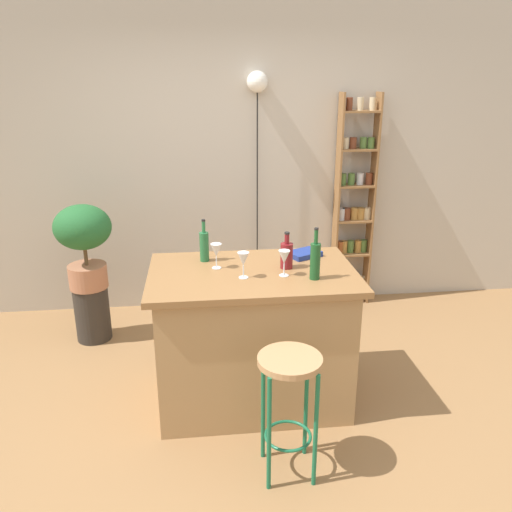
{
  "coord_description": "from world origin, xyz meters",
  "views": [
    {
      "loc": [
        -0.32,
        -2.72,
        2.1
      ],
      "look_at": [
        0.05,
        0.55,
        0.94
      ],
      "focal_mm": 36.07,
      "sensor_mm": 36.0,
      "label": 1
    }
  ],
  "objects_px": {
    "bar_stool": "(289,388)",
    "wine_glass_left": "(216,251)",
    "plant_stool": "(92,313)",
    "bottle_soda_blue": "(287,255)",
    "bottle_spirits_clear": "(315,260)",
    "wine_glass_center": "(243,260)",
    "spice_shelf": "(354,203)",
    "bottle_sauce_amber": "(204,245)",
    "cookbook": "(304,254)",
    "pendant_globe_light": "(257,88)",
    "potted_plant": "(84,238)",
    "wine_glass_right": "(284,258)"
  },
  "relations": [
    {
      "from": "plant_stool",
      "to": "potted_plant",
      "type": "relative_size",
      "value": 0.68
    },
    {
      "from": "bottle_spirits_clear",
      "to": "plant_stool",
      "type": "bearing_deg",
      "value": 144.12
    },
    {
      "from": "bar_stool",
      "to": "wine_glass_left",
      "type": "distance_m",
      "value": 1.01
    },
    {
      "from": "bottle_soda_blue",
      "to": "bar_stool",
      "type": "bearing_deg",
      "value": -97.92
    },
    {
      "from": "spice_shelf",
      "to": "plant_stool",
      "type": "relative_size",
      "value": 4.22
    },
    {
      "from": "bottle_spirits_clear",
      "to": "pendant_globe_light",
      "type": "distance_m",
      "value": 1.96
    },
    {
      "from": "wine_glass_left",
      "to": "cookbook",
      "type": "distance_m",
      "value": 0.63
    },
    {
      "from": "cookbook",
      "to": "wine_glass_center",
      "type": "bearing_deg",
      "value": -168.65
    },
    {
      "from": "bar_stool",
      "to": "wine_glass_center",
      "type": "xyz_separation_m",
      "value": [
        -0.19,
        0.61,
        0.51
      ]
    },
    {
      "from": "wine_glass_right",
      "to": "pendant_globe_light",
      "type": "relative_size",
      "value": 0.08
    },
    {
      "from": "bottle_sauce_amber",
      "to": "wine_glass_center",
      "type": "height_order",
      "value": "bottle_sauce_amber"
    },
    {
      "from": "bar_stool",
      "to": "pendant_globe_light",
      "type": "bearing_deg",
      "value": 87.72
    },
    {
      "from": "bottle_sauce_amber",
      "to": "cookbook",
      "type": "height_order",
      "value": "bottle_sauce_amber"
    },
    {
      "from": "cookbook",
      "to": "bar_stool",
      "type": "bearing_deg",
      "value": -131.83
    },
    {
      "from": "spice_shelf",
      "to": "wine_glass_right",
      "type": "relative_size",
      "value": 11.99
    },
    {
      "from": "plant_stool",
      "to": "bottle_sauce_amber",
      "type": "bearing_deg",
      "value": -38.91
    },
    {
      "from": "potted_plant",
      "to": "bar_stool",
      "type": "bearing_deg",
      "value": -51.48
    },
    {
      "from": "bar_stool",
      "to": "bottle_sauce_amber",
      "type": "bearing_deg",
      "value": 113.73
    },
    {
      "from": "bottle_spirits_clear",
      "to": "wine_glass_center",
      "type": "distance_m",
      "value": 0.43
    },
    {
      "from": "bottle_sauce_amber",
      "to": "pendant_globe_light",
      "type": "xyz_separation_m",
      "value": [
        0.5,
        1.31,
        0.96
      ]
    },
    {
      "from": "bottle_soda_blue",
      "to": "pendant_globe_light",
      "type": "bearing_deg",
      "value": 90.56
    },
    {
      "from": "cookbook",
      "to": "pendant_globe_light",
      "type": "xyz_separation_m",
      "value": [
        -0.17,
        1.3,
        1.05
      ]
    },
    {
      "from": "bottle_spirits_clear",
      "to": "wine_glass_left",
      "type": "relative_size",
      "value": 1.97
    },
    {
      "from": "bottle_spirits_clear",
      "to": "wine_glass_right",
      "type": "bearing_deg",
      "value": 158.11
    },
    {
      "from": "plant_stool",
      "to": "wine_glass_left",
      "type": "relative_size",
      "value": 2.84
    },
    {
      "from": "bar_stool",
      "to": "wine_glass_left",
      "type": "bearing_deg",
      "value": 113.23
    },
    {
      "from": "wine_glass_right",
      "to": "cookbook",
      "type": "height_order",
      "value": "wine_glass_right"
    },
    {
      "from": "potted_plant",
      "to": "wine_glass_left",
      "type": "height_order",
      "value": "potted_plant"
    },
    {
      "from": "bar_stool",
      "to": "plant_stool",
      "type": "height_order",
      "value": "bar_stool"
    },
    {
      "from": "spice_shelf",
      "to": "bottle_sauce_amber",
      "type": "relative_size",
      "value": 6.88
    },
    {
      "from": "plant_stool",
      "to": "wine_glass_left",
      "type": "xyz_separation_m",
      "value": [
        1.01,
        -0.91,
        0.81
      ]
    },
    {
      "from": "bottle_spirits_clear",
      "to": "wine_glass_right",
      "type": "distance_m",
      "value": 0.19
    },
    {
      "from": "bottle_soda_blue",
      "to": "cookbook",
      "type": "relative_size",
      "value": 1.14
    },
    {
      "from": "bottle_sauce_amber",
      "to": "wine_glass_center",
      "type": "bearing_deg",
      "value": -55.3
    },
    {
      "from": "bar_stool",
      "to": "wine_glass_right",
      "type": "distance_m",
      "value": 0.81
    },
    {
      "from": "bottle_soda_blue",
      "to": "bottle_spirits_clear",
      "type": "xyz_separation_m",
      "value": [
        0.14,
        -0.2,
        0.03
      ]
    },
    {
      "from": "bottle_soda_blue",
      "to": "bottle_sauce_amber",
      "type": "distance_m",
      "value": 0.55
    },
    {
      "from": "plant_stool",
      "to": "bottle_soda_blue",
      "type": "bearing_deg",
      "value": -33.1
    },
    {
      "from": "bar_stool",
      "to": "wine_glass_left",
      "type": "xyz_separation_m",
      "value": [
        -0.34,
        0.8,
        0.51
      ]
    },
    {
      "from": "potted_plant",
      "to": "pendant_globe_light",
      "type": "bearing_deg",
      "value": 20.92
    },
    {
      "from": "bottle_spirits_clear",
      "to": "wine_glass_right",
      "type": "xyz_separation_m",
      "value": [
        -0.18,
        0.07,
        -0.0
      ]
    },
    {
      "from": "wine_glass_left",
      "to": "wine_glass_center",
      "type": "bearing_deg",
      "value": -49.64
    },
    {
      "from": "bottle_sauce_amber",
      "to": "pendant_globe_light",
      "type": "bearing_deg",
      "value": 68.96
    },
    {
      "from": "wine_glass_right",
      "to": "cookbook",
      "type": "distance_m",
      "value": 0.41
    },
    {
      "from": "bottle_soda_blue",
      "to": "pendant_globe_light",
      "type": "xyz_separation_m",
      "value": [
        -0.01,
        1.51,
        0.98
      ]
    },
    {
      "from": "bottle_soda_blue",
      "to": "wine_glass_right",
      "type": "xyz_separation_m",
      "value": [
        -0.04,
        -0.13,
        0.03
      ]
    },
    {
      "from": "cookbook",
      "to": "pendant_globe_light",
      "type": "bearing_deg",
      "value": 71.14
    },
    {
      "from": "spice_shelf",
      "to": "pendant_globe_light",
      "type": "xyz_separation_m",
      "value": [
        -0.9,
        0.04,
        1.02
      ]
    },
    {
      "from": "bar_stool",
      "to": "cookbook",
      "type": "height_order",
      "value": "cookbook"
    },
    {
      "from": "plant_stool",
      "to": "wine_glass_left",
      "type": "distance_m",
      "value": 1.59
    }
  ]
}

